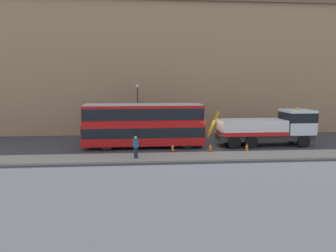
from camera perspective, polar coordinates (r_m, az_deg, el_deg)
ground_plane at (r=28.53m, az=8.06°, el=-3.89°), size 120.00×120.00×0.00m
near_kerb at (r=24.54m, az=10.22°, el=-5.68°), size 60.00×2.80×0.15m
building_facade at (r=35.84m, az=5.46°, el=11.48°), size 60.00×1.50×16.00m
recovery_tow_truck at (r=30.01m, az=18.82°, el=-0.25°), size 10.16×2.74×3.67m
double_decker_bus at (r=27.47m, az=-4.61°, el=0.43°), size 11.07×2.67×4.06m
pedestrian_onlooker at (r=23.17m, az=-6.18°, el=-4.09°), size 0.44×0.48×1.71m
traffic_cone_near_bus at (r=26.16m, az=0.91°, el=-4.12°), size 0.36×0.36×0.72m
traffic_cone_midway at (r=26.50m, az=8.08°, el=-4.04°), size 0.36×0.36×0.72m
traffic_cone_near_truck at (r=27.23m, az=14.79°, el=-3.91°), size 0.36×0.36×0.72m
street_lamp at (r=33.11m, az=-5.81°, el=3.82°), size 0.36×0.36×5.83m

